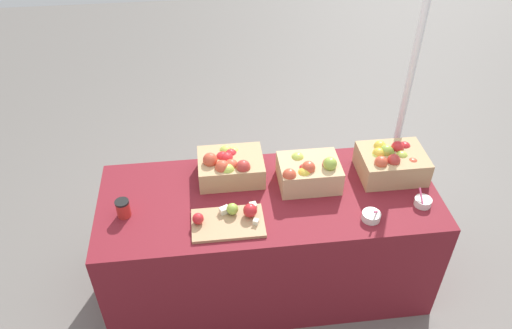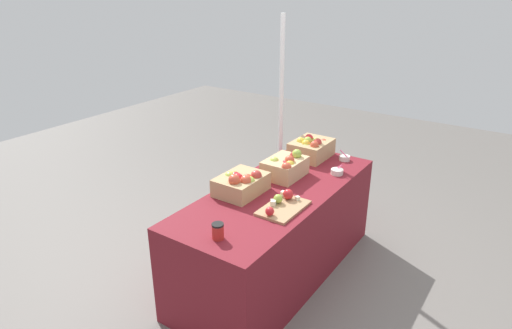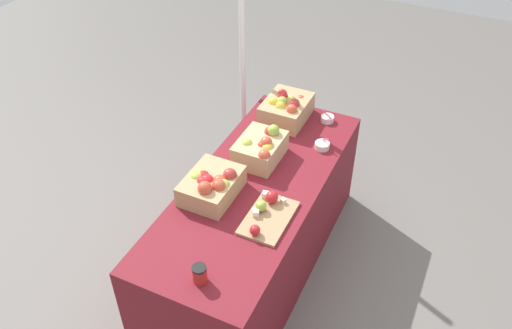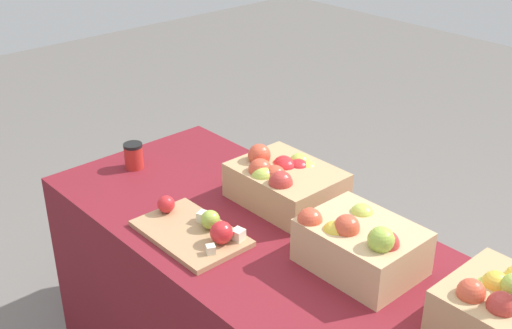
{
  "view_description": "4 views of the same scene",
  "coord_description": "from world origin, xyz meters",
  "px_view_note": "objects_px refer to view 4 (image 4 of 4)",
  "views": [
    {
      "loc": [
        -0.32,
        -2.03,
        2.63
      ],
      "look_at": [
        -0.07,
        0.05,
        0.93
      ],
      "focal_mm": 34.98,
      "sensor_mm": 36.0,
      "label": 1
    },
    {
      "loc": [
        -2.57,
        -1.56,
        2.18
      ],
      "look_at": [
        -0.19,
        0.07,
        0.99
      ],
      "focal_mm": 31.23,
      "sensor_mm": 36.0,
      "label": 2
    },
    {
      "loc": [
        -2.21,
        -1.04,
        2.89
      ],
      "look_at": [
        -0.1,
        -0.05,
        0.98
      ],
      "focal_mm": 37.37,
      "sensor_mm": 36.0,
      "label": 3
    },
    {
      "loc": [
        1.24,
        -1.24,
        1.91
      ],
      "look_at": [
        -0.19,
        0.04,
        0.94
      ],
      "focal_mm": 45.72,
      "sensor_mm": 36.0,
      "label": 4
    }
  ],
  "objects_px": {
    "apple_crate_middle": "(359,244)",
    "coffee_cup": "(134,156)",
    "apple_crate_right": "(285,181)",
    "cutting_board_front": "(196,229)"
  },
  "relations": [
    {
      "from": "cutting_board_front",
      "to": "apple_crate_middle",
      "type": "bearing_deg",
      "value": 28.61
    },
    {
      "from": "apple_crate_middle",
      "to": "cutting_board_front",
      "type": "xyz_separation_m",
      "value": [
        -0.47,
        -0.26,
        -0.06
      ]
    },
    {
      "from": "apple_crate_middle",
      "to": "apple_crate_right",
      "type": "distance_m",
      "value": 0.45
    },
    {
      "from": "apple_crate_middle",
      "to": "apple_crate_right",
      "type": "height_order",
      "value": "apple_crate_middle"
    },
    {
      "from": "coffee_cup",
      "to": "apple_crate_right",
      "type": "bearing_deg",
      "value": 23.56
    },
    {
      "from": "apple_crate_middle",
      "to": "coffee_cup",
      "type": "bearing_deg",
      "value": -172.27
    },
    {
      "from": "apple_crate_right",
      "to": "coffee_cup",
      "type": "bearing_deg",
      "value": -156.44
    },
    {
      "from": "apple_crate_middle",
      "to": "coffee_cup",
      "type": "relative_size",
      "value": 3.32
    },
    {
      "from": "apple_crate_middle",
      "to": "coffee_cup",
      "type": "xyz_separation_m",
      "value": [
        -1.02,
        -0.14,
        -0.03
      ]
    },
    {
      "from": "apple_crate_middle",
      "to": "coffee_cup",
      "type": "height_order",
      "value": "apple_crate_middle"
    }
  ]
}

